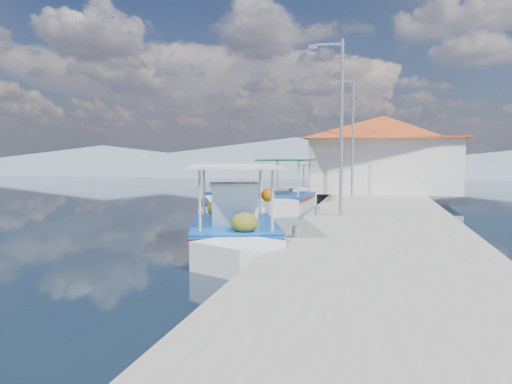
# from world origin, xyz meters

# --- Properties ---
(ground) EXTENTS (160.00, 160.00, 0.00)m
(ground) POSITION_xyz_m (0.00, 0.00, 0.00)
(ground) COLOR black
(ground) RESTS_ON ground
(quay) EXTENTS (5.00, 44.00, 0.50)m
(quay) POSITION_xyz_m (5.90, 6.00, 0.25)
(quay) COLOR gray
(quay) RESTS_ON ground
(bollards) EXTENTS (0.20, 17.20, 0.30)m
(bollards) POSITION_xyz_m (3.80, 5.25, 0.65)
(bollards) COLOR #A5A8AD
(bollards) RESTS_ON quay
(main_caique) EXTENTS (3.76, 7.48, 2.57)m
(main_caique) POSITION_xyz_m (1.97, -2.13, 0.50)
(main_caique) COLOR white
(main_caique) RESTS_ON ground
(caique_green_canopy) EXTENTS (2.29, 7.16, 2.68)m
(caique_green_canopy) POSITION_xyz_m (1.67, 8.36, 0.40)
(caique_green_canopy) COLOR white
(caique_green_canopy) RESTS_ON ground
(caique_blue_hull) EXTENTS (3.32, 5.76, 1.11)m
(caique_blue_hull) POSITION_xyz_m (-0.45, 5.75, 0.30)
(caique_blue_hull) COLOR navy
(caique_blue_hull) RESTS_ON ground
(caique_far) EXTENTS (2.79, 6.39, 2.29)m
(caique_far) POSITION_xyz_m (2.60, 16.26, 0.42)
(caique_far) COLOR white
(caique_far) RESTS_ON ground
(harbor_building) EXTENTS (10.49, 10.49, 4.40)m
(harbor_building) POSITION_xyz_m (6.20, 15.00, 2.78)
(harbor_building) COLOR silver
(harbor_building) RESTS_ON quay
(lamp_post_near) EXTENTS (1.21, 0.14, 6.00)m
(lamp_post_near) POSITION_xyz_m (4.51, 2.00, 3.85)
(lamp_post_near) COLOR #A5A8AD
(lamp_post_near) RESTS_ON quay
(lamp_post_far) EXTENTS (1.21, 0.14, 6.00)m
(lamp_post_far) POSITION_xyz_m (4.51, 11.00, 3.85)
(lamp_post_far) COLOR #A5A8AD
(lamp_post_far) RESTS_ON quay
(mountain_ridge) EXTENTS (171.40, 96.00, 5.50)m
(mountain_ridge) POSITION_xyz_m (6.54, 56.00, 2.04)
(mountain_ridge) COLOR slate
(mountain_ridge) RESTS_ON ground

